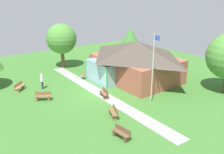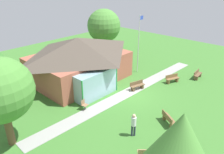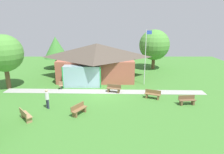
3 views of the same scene
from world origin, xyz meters
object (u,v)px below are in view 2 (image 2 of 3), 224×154
(bench_front_center, at_px, (168,119))
(tree_west_hedge, at_px, (0,90))
(pavilion, at_px, (79,59))
(bench_front_left, at_px, (150,154))
(patio_chair_west, at_px, (84,105))
(visitor_strolling_lawn, at_px, (134,123))
(bench_lawn_far_right, at_px, (197,75))
(flagpole, at_px, (139,42))
(bench_rear_near_path, at_px, (137,86))
(bench_mid_right, at_px, (172,79))
(tree_behind_pavilion_right, at_px, (104,26))

(bench_front_center, height_order, tree_west_hedge, tree_west_hedge)
(pavilion, distance_m, bench_front_left, 12.82)
(bench_front_center, bearing_deg, patio_chair_west, -121.92)
(visitor_strolling_lawn, distance_m, tree_west_hedge, 8.52)
(patio_chair_west, bearing_deg, bench_front_left, 70.97)
(bench_lawn_far_right, bearing_deg, flagpole, -69.06)
(bench_rear_near_path, xyz_separation_m, bench_front_left, (-6.69, -6.02, 0.00))
(bench_front_center, relative_size, visitor_strolling_lawn, 0.87)
(bench_front_center, height_order, patio_chair_west, patio_chair_west)
(pavilion, relative_size, bench_lawn_far_right, 6.66)
(flagpole, bearing_deg, bench_rear_near_path, -143.36)
(flagpole, xyz_separation_m, visitor_strolling_lawn, (-9.31, -6.66, -2.47))
(flagpole, bearing_deg, visitor_strolling_lawn, -144.41)
(bench_front_center, relative_size, tree_west_hedge, 0.25)
(tree_west_hedge, bearing_deg, pavilion, 25.30)
(bench_mid_right, xyz_separation_m, tree_behind_pavilion_right, (2.51, 12.34, 3.33))
(bench_rear_near_path, xyz_separation_m, visitor_strolling_lawn, (-5.67, -3.95, 0.62))
(visitor_strolling_lawn, bearing_deg, flagpole, -105.73)
(flagpole, xyz_separation_m, bench_front_center, (-6.48, -7.73, -3.09))
(pavilion, height_order, visitor_strolling_lawn, pavilion)
(pavilion, relative_size, patio_chair_west, 11.88)
(bench_lawn_far_right, relative_size, bench_front_left, 1.09)
(flagpole, xyz_separation_m, patio_chair_west, (-9.43, -1.71, -3.07))
(bench_lawn_far_right, distance_m, bench_front_center, 9.54)
(flagpole, relative_size, bench_lawn_far_right, 4.16)
(tree_west_hedge, bearing_deg, bench_front_left, -55.96)
(bench_rear_near_path, bearing_deg, flagpole, -127.33)
(bench_front_center, xyz_separation_m, patio_chair_west, (-2.95, 6.02, 0.01))
(flagpole, relative_size, bench_front_left, 4.52)
(bench_lawn_far_right, bearing_deg, visitor_strolling_lawn, -1.43)
(flagpole, distance_m, patio_chair_west, 10.06)
(tree_west_hedge, bearing_deg, bench_rear_near_path, -6.62)
(bench_lawn_far_right, relative_size, bench_mid_right, 0.99)
(bench_lawn_far_right, bearing_deg, patio_chair_west, -23.85)
(pavilion, height_order, flagpole, flagpole)
(bench_lawn_far_right, relative_size, tree_west_hedge, 0.26)
(pavilion, bearing_deg, visitor_strolling_lawn, -109.46)
(tree_behind_pavilion_right, bearing_deg, flagpole, -108.18)
(bench_front_center, bearing_deg, visitor_strolling_lawn, -78.68)
(pavilion, height_order, bench_rear_near_path, pavilion)
(pavilion, xyz_separation_m, bench_front_center, (-0.63, -10.85, -1.92))
(visitor_strolling_lawn, bearing_deg, patio_chair_west, -49.94)
(pavilion, relative_size, bench_rear_near_path, 6.54)
(bench_lawn_far_right, distance_m, tree_west_hedge, 19.06)
(bench_lawn_far_right, xyz_separation_m, bench_front_left, (-13.20, -2.90, 0.00))
(bench_front_center, distance_m, tree_behind_pavilion_right, 18.43)
(bench_rear_near_path, relative_size, patio_chair_west, 1.82)
(flagpole, distance_m, visitor_strolling_lawn, 11.71)
(pavilion, distance_m, tree_behind_pavilion_right, 9.85)
(bench_rear_near_path, height_order, tree_behind_pavilion_right, tree_behind_pavilion_right)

